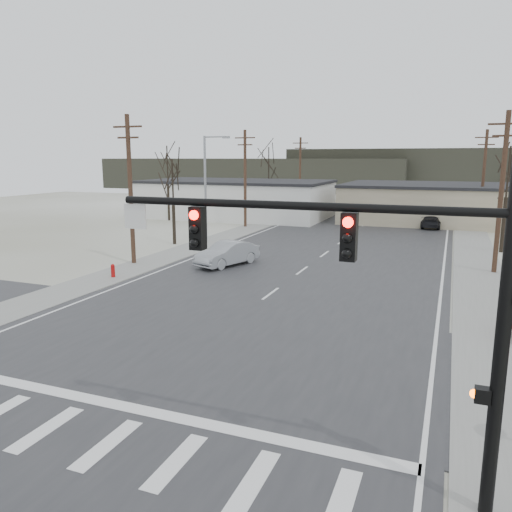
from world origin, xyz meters
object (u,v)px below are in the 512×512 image
Objects in this scene: sedan_crossing at (227,254)px; car_far_b at (318,208)px; car_far_a at (432,221)px; fire_hydrant at (113,271)px; traffic_signal_mast at (402,285)px.

sedan_crossing reaches higher than car_far_b.
sedan_crossing is 1.01× the size of car_far_a.
fire_hydrant is 7.62m from sedan_crossing.
car_far_a is (12.04, 24.54, -0.10)m from sedan_crossing.
fire_hydrant is at bearing -112.43° from sedan_crossing.
traffic_signal_mast is at bearing -94.63° from car_far_b.
car_far_b is at bearing -29.76° from car_far_a.
car_far_b is (-14.37, 8.74, 0.05)m from car_far_a.
car_far_b is at bearing 86.04° from fire_hydrant.
car_far_a is (-1.02, 44.45, -3.93)m from traffic_signal_mast.
car_far_a is at bearing 91.31° from traffic_signal_mast.
car_far_b is (2.70, 38.98, 0.35)m from fire_hydrant.
sedan_crossing is 27.33m from car_far_a.
fire_hydrant is 0.18× the size of car_far_a.
fire_hydrant is 39.08m from car_far_b.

